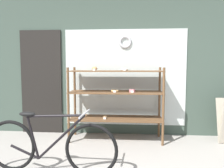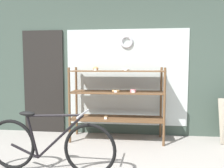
# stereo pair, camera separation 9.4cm
# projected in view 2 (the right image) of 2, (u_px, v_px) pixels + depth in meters

# --- Properties ---
(storefront_facade) EXTENTS (5.97, 0.13, 3.05)m
(storefront_facade) POSITION_uv_depth(u_px,v_px,m) (115.00, 60.00, 4.38)
(storefront_facade) COLOR #3D4C42
(storefront_facade) RESTS_ON ground_plane
(display_case) EXTENTS (1.71, 0.52, 1.37)m
(display_case) POSITION_uv_depth(u_px,v_px,m) (117.00, 95.00, 4.03)
(display_case) COLOR brown
(display_case) RESTS_ON ground_plane
(bicycle) EXTENTS (1.77, 0.46, 0.81)m
(bicycle) POSITION_uv_depth(u_px,v_px,m) (49.00, 145.00, 2.83)
(bicycle) COLOR black
(bicycle) RESTS_ON ground_plane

